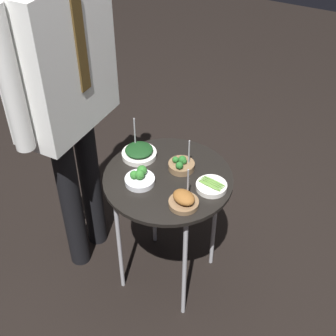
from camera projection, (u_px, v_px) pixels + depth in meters
name	position (u px, v px, depth m)	size (l,w,h in m)	color
ground_plane	(168.00, 273.00, 2.44)	(8.00, 8.00, 0.00)	black
serving_cart	(168.00, 187.00, 2.05)	(0.56, 0.56, 0.67)	black
bowl_broccoli_front_center	(181.00, 165.00, 2.04)	(0.12, 0.12, 0.15)	brown
bowl_broccoli_mid_left	(140.00, 178.00, 1.97)	(0.13, 0.13, 0.07)	silver
bowl_roast_back_left	(184.00, 200.00, 1.86)	(0.12, 0.12, 0.16)	brown
bowl_spinach_mid_right	(139.00, 152.00, 2.11)	(0.16, 0.16, 0.18)	silver
bowl_asparagus_front_right	(211.00, 186.00, 1.95)	(0.13, 0.13, 0.03)	silver
waiter_figure	(62.00, 76.00, 1.89)	(0.62, 0.23, 1.67)	black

